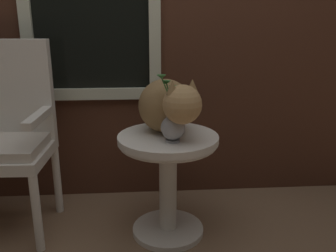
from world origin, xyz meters
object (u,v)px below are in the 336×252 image
at_px(cat, 168,106).
at_px(pewter_vase_with_ivy, 173,123).
at_px(wicker_side_table, 168,166).
at_px(wicker_chair, 5,130).

bearing_deg(cat, pewter_vase_with_ivy, -85.61).
xyz_separation_m(wicker_side_table, pewter_vase_with_ivy, (0.01, -0.10, 0.27)).
xyz_separation_m(wicker_chair, pewter_vase_with_ivy, (0.88, -0.26, 0.09)).
bearing_deg(pewter_vase_with_ivy, wicker_chair, 163.71).
xyz_separation_m(wicker_side_table, cat, (0.00, 0.03, 0.32)).
distance_m(cat, pewter_vase_with_ivy, 0.14).
relative_size(wicker_side_table, cat, 0.93).
bearing_deg(wicker_chair, pewter_vase_with_ivy, -16.29).
bearing_deg(wicker_side_table, wicker_chair, 169.64).
xyz_separation_m(wicker_chair, cat, (0.87, -0.12, 0.15)).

